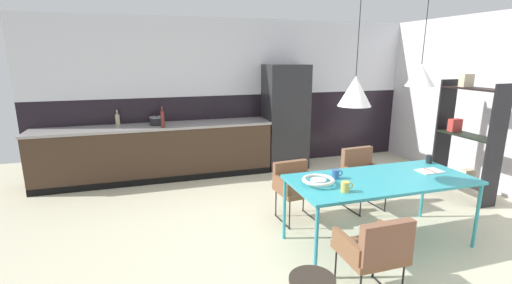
# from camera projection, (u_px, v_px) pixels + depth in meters

# --- Properties ---
(ground_plane) EXTENTS (9.03, 9.03, 0.00)m
(ground_plane) POSITION_uv_depth(u_px,v_px,m) (310.00, 249.00, 3.79)
(ground_plane) COLOR beige
(back_wall_splashback_dark) EXTENTS (6.95, 0.12, 1.32)m
(back_wall_splashback_dark) POSITION_uv_depth(u_px,v_px,m) (236.00, 130.00, 6.59)
(back_wall_splashback_dark) COLOR black
(back_wall_splashback_dark) RESTS_ON ground
(back_wall_panel_upper) EXTENTS (6.95, 0.12, 1.32)m
(back_wall_panel_upper) POSITION_uv_depth(u_px,v_px,m) (235.00, 57.00, 6.28)
(back_wall_panel_upper) COLOR silver
(back_wall_panel_upper) RESTS_ON back_wall_splashback_dark
(kitchen_counter) EXTENTS (3.80, 0.63, 0.90)m
(kitchen_counter) POSITION_uv_depth(u_px,v_px,m) (157.00, 152.00, 5.89)
(kitchen_counter) COLOR #3B2A1D
(kitchen_counter) RESTS_ON ground
(refrigerator_column) EXTENTS (0.73, 0.60, 1.86)m
(refrigerator_column) POSITION_uv_depth(u_px,v_px,m) (285.00, 117.00, 6.43)
(refrigerator_column) COLOR #232326
(refrigerator_column) RESTS_ON ground
(dining_table) EXTENTS (1.95, 0.86, 0.75)m
(dining_table) POSITION_uv_depth(u_px,v_px,m) (381.00, 182.00, 3.75)
(dining_table) COLOR teal
(dining_table) RESTS_ON ground
(armchair_corner_seat) EXTENTS (0.52, 0.51, 0.80)m
(armchair_corner_seat) POSITION_uv_depth(u_px,v_px,m) (362.00, 171.00, 4.76)
(armchair_corner_seat) COLOR brown
(armchair_corner_seat) RESTS_ON ground
(armchair_facing_counter) EXTENTS (0.49, 0.47, 0.77)m
(armchair_facing_counter) POSITION_uv_depth(u_px,v_px,m) (376.00, 247.00, 2.89)
(armchair_facing_counter) COLOR brown
(armchair_facing_counter) RESTS_ON ground
(armchair_head_of_table) EXTENTS (0.52, 0.51, 0.71)m
(armchair_head_of_table) POSITION_uv_depth(u_px,v_px,m) (295.00, 183.00, 4.43)
(armchair_head_of_table) COLOR brown
(armchair_head_of_table) RESTS_ON ground
(fruit_bowl) EXTENTS (0.33, 0.33, 0.07)m
(fruit_bowl) POSITION_uv_depth(u_px,v_px,m) (318.00, 181.00, 3.55)
(fruit_bowl) COLOR silver
(fruit_bowl) RESTS_ON dining_table
(open_book) EXTENTS (0.27, 0.18, 0.02)m
(open_book) POSITION_uv_depth(u_px,v_px,m) (430.00, 171.00, 3.96)
(open_book) COLOR white
(open_book) RESTS_ON dining_table
(mug_dark_espresso) EXTENTS (0.12, 0.08, 0.10)m
(mug_dark_espresso) POSITION_uv_depth(u_px,v_px,m) (336.00, 174.00, 3.73)
(mug_dark_espresso) COLOR #335B93
(mug_dark_espresso) RESTS_ON dining_table
(mug_glass_clear) EXTENTS (0.13, 0.08, 0.10)m
(mug_glass_clear) POSITION_uv_depth(u_px,v_px,m) (346.00, 187.00, 3.36)
(mug_glass_clear) COLOR gold
(mug_glass_clear) RESTS_ON dining_table
(mug_tall_blue) EXTENTS (0.12, 0.07, 0.10)m
(mug_tall_blue) POSITION_uv_depth(u_px,v_px,m) (430.00, 159.00, 4.26)
(mug_tall_blue) COLOR black
(mug_tall_blue) RESTS_ON dining_table
(cooking_pot) EXTENTS (0.24, 0.24, 0.16)m
(cooking_pot) POSITION_uv_depth(u_px,v_px,m) (157.00, 121.00, 5.80)
(cooking_pot) COLOR black
(cooking_pot) RESTS_ON kitchen_counter
(bottle_spice_small) EXTENTS (0.06, 0.06, 0.34)m
(bottle_spice_small) POSITION_uv_depth(u_px,v_px,m) (163.00, 119.00, 5.58)
(bottle_spice_small) COLOR maroon
(bottle_spice_small) RESTS_ON kitchen_counter
(bottle_vinegar_dark) EXTENTS (0.07, 0.07, 0.26)m
(bottle_vinegar_dark) POSITION_uv_depth(u_px,v_px,m) (118.00, 120.00, 5.74)
(bottle_vinegar_dark) COLOR tan
(bottle_vinegar_dark) RESTS_ON kitchen_counter
(open_shelf_unit) EXTENTS (0.30, 0.90, 1.76)m
(open_shelf_unit) POSITION_uv_depth(u_px,v_px,m) (467.00, 137.00, 5.05)
(open_shelf_unit) COLOR black
(open_shelf_unit) RESTS_ON ground
(pendant_lamp_over_table_near) EXTENTS (0.32, 0.32, 1.06)m
(pendant_lamp_over_table_near) POSITION_uv_depth(u_px,v_px,m) (355.00, 91.00, 3.41)
(pendant_lamp_over_table_near) COLOR black
(pendant_lamp_over_table_far) EXTENTS (0.29, 0.29, 0.89)m
(pendant_lamp_over_table_far) POSITION_uv_depth(u_px,v_px,m) (421.00, 75.00, 3.64)
(pendant_lamp_over_table_far) COLOR black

